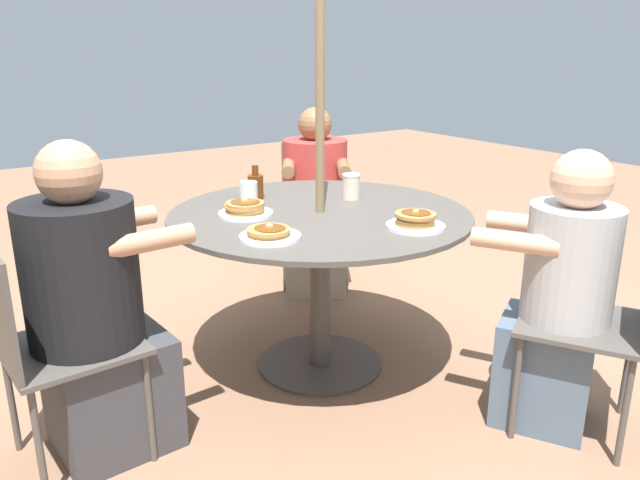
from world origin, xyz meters
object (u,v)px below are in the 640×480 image
object	(u,v)px
patio_chair_east	(45,339)
pancake_plate_b	(416,221)
patio_chair_north	(315,202)
diner_east	(95,320)
patio_chair_south	(607,314)
syrup_bottle	(255,186)
coffee_cup	(351,186)
diner_north	(315,209)
patio_table	(320,242)
diner_south	(558,304)
drinking_glass_a	(249,193)
pancake_plate_a	(245,210)
pancake_plate_c	(269,234)

from	to	relation	value
patio_chair_east	pancake_plate_b	distance (m)	1.40
patio_chair_north	diner_east	bearing A→B (deg)	65.51
patio_chair_south	syrup_bottle	distance (m)	1.57
patio_chair_south	coffee_cup	xyz separation A→B (m)	(1.13, 0.31, 0.31)
diner_north	patio_table	bearing A→B (deg)	90.00
diner_south	drinking_glass_a	xyz separation A→B (m)	(1.15, 0.68, 0.29)
diner_south	pancake_plate_b	distance (m)	0.61
coffee_cup	drinking_glass_a	distance (m)	0.48
patio_chair_north	diner_south	bearing A→B (deg)	118.30
pancake_plate_b	coffee_cup	distance (m)	0.53
patio_chair_south	diner_south	world-z (taller)	diner_south
diner_south	pancake_plate_a	world-z (taller)	diner_south
patio_table	patio_chair_east	distance (m)	1.17
drinking_glass_a	patio_chair_south	bearing A→B (deg)	-149.66
diner_north	syrup_bottle	world-z (taller)	diner_north
patio_chair_south	drinking_glass_a	bearing A→B (deg)	91.46
patio_chair_north	syrup_bottle	xyz separation A→B (m)	(-0.60, 0.74, 0.31)
diner_south	coffee_cup	bearing A→B (deg)	74.30
pancake_plate_c	patio_chair_east	bearing A→B (deg)	79.68
diner_east	pancake_plate_b	bearing A→B (deg)	69.42
diner_east	pancake_plate_b	size ratio (longest dim) A/B	4.92
diner_north	pancake_plate_c	bearing A→B (deg)	81.79
pancake_plate_b	pancake_plate_c	distance (m)	0.58
diner_south	drinking_glass_a	world-z (taller)	diner_south
syrup_bottle	diner_east	bearing A→B (deg)	115.89
diner_south	syrup_bottle	bearing A→B (deg)	86.49
diner_east	diner_south	distance (m)	1.68
patio_chair_east	pancake_plate_a	size ratio (longest dim) A/B	3.62
patio_table	coffee_cup	world-z (taller)	coffee_cup
drinking_glass_a	coffee_cup	bearing A→B (deg)	-110.46
diner_north	syrup_bottle	size ratio (longest dim) A/B	6.91
patio_chair_south	patio_chair_north	bearing A→B (deg)	59.02
syrup_bottle	coffee_cup	xyz separation A→B (m)	(-0.26, -0.36, -0.00)
pancake_plate_c	coffee_cup	size ratio (longest dim) A/B	1.97
pancake_plate_c	syrup_bottle	size ratio (longest dim) A/B	1.48
pancake_plate_a	pancake_plate_b	size ratio (longest dim) A/B	1.00
patio_table	coffee_cup	distance (m)	0.34
coffee_cup	pancake_plate_c	bearing A→B (deg)	117.12
patio_chair_east	patio_chair_south	bearing A→B (deg)	57.76
diner_north	drinking_glass_a	bearing A→B (deg)	70.09
pancake_plate_b	drinking_glass_a	bearing A→B (deg)	27.56
pancake_plate_a	pancake_plate_c	xyz separation A→B (m)	(-0.34, 0.08, -0.01)
diner_north	pancake_plate_c	world-z (taller)	diner_north
pancake_plate_a	drinking_glass_a	xyz separation A→B (m)	(0.15, -0.10, 0.03)
pancake_plate_a	pancake_plate_b	world-z (taller)	pancake_plate_b
coffee_cup	patio_chair_north	bearing A→B (deg)	-23.92
patio_chair_east	patio_chair_south	xyz separation A→B (m)	(-0.95, -1.72, 0.00)
patio_table	diner_south	xyz separation A→B (m)	(-0.87, -0.48, -0.10)
patio_chair_south	syrup_bottle	size ratio (longest dim) A/B	5.35
patio_chair_south	diner_south	distance (m)	0.17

